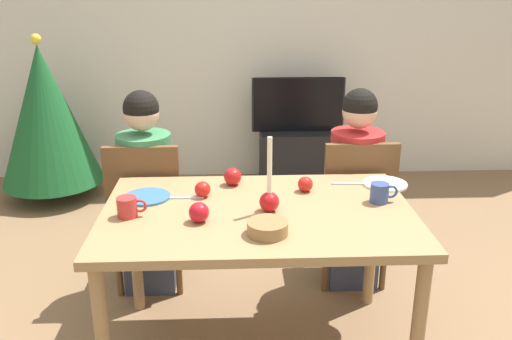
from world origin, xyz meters
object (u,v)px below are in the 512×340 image
(dining_table, at_px, (258,227))
(chair_left, at_px, (147,207))
(mug_left, at_px, (128,207))
(apple_by_left_plate, at_px, (233,177))
(plate_right, at_px, (385,184))
(mug_right, at_px, (380,193))
(apple_far_edge, at_px, (203,189))
(apple_by_right_mug, at_px, (305,184))
(bowl_walnuts, at_px, (268,228))
(apple_near_candle, at_px, (199,212))
(person_left_child, at_px, (147,196))
(candle_centerpiece, at_px, (269,197))
(tv_stand, at_px, (297,157))
(person_right_child, at_px, (354,192))
(tv, at_px, (298,105))
(chair_right, at_px, (355,204))
(plate_left, at_px, (147,197))
(christmas_tree, at_px, (46,115))

(dining_table, xyz_separation_m, chair_left, (-0.60, 0.61, -0.15))
(mug_left, distance_m, apple_by_left_plate, 0.58)
(plate_right, relative_size, mug_right, 1.70)
(dining_table, bearing_deg, apple_far_edge, 146.88)
(mug_left, relative_size, apple_by_right_mug, 1.75)
(mug_right, bearing_deg, bowl_walnuts, -150.02)
(plate_right, xyz_separation_m, bowl_walnuts, (-0.63, -0.53, 0.02))
(plate_right, bearing_deg, mug_left, -164.93)
(plate_right, height_order, apple_near_candle, apple_near_candle)
(person_left_child, distance_m, mug_left, 0.72)
(candle_centerpiece, bearing_deg, plate_right, 26.27)
(tv_stand, bearing_deg, apple_by_right_mug, -95.73)
(person_right_child, xyz_separation_m, apple_by_left_plate, (-0.70, -0.32, 0.23))
(apple_by_right_mug, bearing_deg, tv, 84.28)
(dining_table, relative_size, chair_right, 1.56)
(bowl_walnuts, xyz_separation_m, apple_by_left_plate, (-0.14, 0.56, 0.02))
(dining_table, bearing_deg, mug_right, 6.82)
(dining_table, height_order, apple_far_edge, apple_far_edge)
(plate_right, height_order, apple_by_left_plate, apple_by_left_plate)
(tv_stand, xyz_separation_m, mug_right, (0.12, -2.23, 0.56))
(dining_table, xyz_separation_m, plate_right, (0.65, 0.28, 0.09))
(bowl_walnuts, bearing_deg, tv_stand, 80.58)
(person_left_child, xyz_separation_m, tv_stand, (1.05, 1.66, -0.33))
(tv_stand, distance_m, plate_right, 2.09)
(person_right_child, xyz_separation_m, mug_right, (-0.02, -0.57, 0.23))
(tv_stand, bearing_deg, plate_right, -84.22)
(dining_table, relative_size, apple_far_edge, 18.28)
(apple_near_candle, xyz_separation_m, apple_by_left_plate, (0.14, 0.43, 0.00))
(mug_left, xyz_separation_m, apple_near_candle, (0.31, -0.07, -0.00))
(apple_by_right_mug, bearing_deg, tv_stand, 84.27)
(plate_left, bearing_deg, apple_by_left_plate, 21.13)
(christmas_tree, relative_size, apple_near_candle, 15.14)
(apple_far_edge, bearing_deg, chair_right, 27.67)
(christmas_tree, distance_m, mug_right, 2.94)
(dining_table, relative_size, person_left_child, 1.19)
(person_left_child, relative_size, plate_right, 5.33)
(plate_left, bearing_deg, christmas_tree, 119.62)
(chair_right, height_order, apple_by_right_mug, chair_right)
(plate_left, xyz_separation_m, mug_left, (-0.05, -0.21, 0.04))
(apple_by_left_plate, bearing_deg, dining_table, -70.68)
(dining_table, height_order, person_left_child, person_left_child)
(tv_stand, relative_size, mug_left, 4.90)
(person_right_child, bearing_deg, apple_by_right_mug, -129.16)
(apple_by_right_mug, bearing_deg, plate_right, 9.28)
(dining_table, relative_size, tv, 1.77)
(apple_by_right_mug, distance_m, apple_far_edge, 0.50)
(person_right_child, height_order, tv_stand, person_right_child)
(person_right_child, distance_m, mug_left, 1.36)
(apple_far_edge, bearing_deg, apple_by_right_mug, 5.74)
(person_left_child, distance_m, tv, 1.97)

